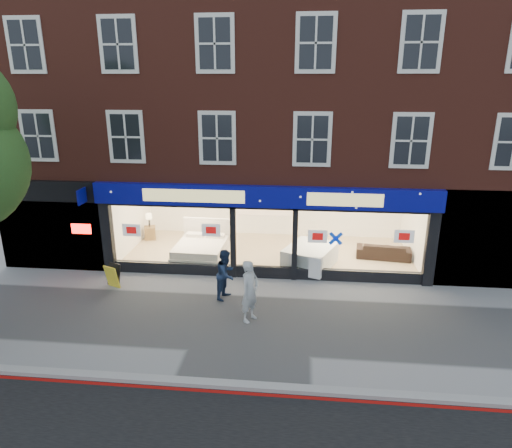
% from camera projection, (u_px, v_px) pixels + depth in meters
% --- Properties ---
extents(ground, '(120.00, 120.00, 0.00)m').
position_uv_depth(ground, '(254.00, 322.00, 12.99)').
color(ground, gray).
rests_on(ground, ground).
extents(kerb_line, '(60.00, 0.10, 0.01)m').
position_uv_depth(kerb_line, '(240.00, 393.00, 10.06)').
color(kerb_line, '#8C0A07').
rests_on(kerb_line, ground).
extents(kerb_stone, '(60.00, 0.25, 0.12)m').
position_uv_depth(kerb_stone, '(241.00, 385.00, 10.23)').
color(kerb_stone, gray).
rests_on(kerb_stone, ground).
extents(showroom_floor, '(11.00, 4.50, 0.10)m').
position_uv_depth(showroom_floor, '(268.00, 253.00, 17.95)').
color(showroom_floor, tan).
rests_on(showroom_floor, ground).
extents(building, '(19.00, 8.26, 10.30)m').
position_uv_depth(building, '(273.00, 76.00, 17.50)').
color(building, maroon).
rests_on(building, ground).
extents(display_bed, '(1.95, 2.33, 1.29)m').
position_uv_depth(display_bed, '(202.00, 249.00, 17.19)').
color(display_bed, silver).
rests_on(display_bed, showroom_floor).
extents(bedside_table, '(0.56, 0.56, 0.55)m').
position_uv_depth(bedside_table, '(150.00, 233.00, 19.27)').
color(bedside_table, brown).
rests_on(bedside_table, showroom_floor).
extents(mattress_stack, '(2.13, 2.34, 0.75)m').
position_uv_depth(mattress_stack, '(310.00, 256.00, 16.48)').
color(mattress_stack, silver).
rests_on(mattress_stack, showroom_floor).
extents(sofa, '(2.08, 1.01, 0.58)m').
position_uv_depth(sofa, '(383.00, 250.00, 17.26)').
color(sofa, black).
rests_on(sofa, showroom_floor).
extents(a_board, '(0.60, 0.50, 0.79)m').
position_uv_depth(a_board, '(113.00, 276.00, 15.06)').
color(a_board, yellow).
rests_on(a_board, ground).
extents(pedestrian_grey, '(0.71, 0.79, 1.82)m').
position_uv_depth(pedestrian_grey, '(250.00, 291.00, 12.84)').
color(pedestrian_grey, '#AAAEB2').
rests_on(pedestrian_grey, ground).
extents(pedestrian_blue, '(0.82, 0.93, 1.61)m').
position_uv_depth(pedestrian_blue, '(226.00, 274.00, 14.20)').
color(pedestrian_blue, '#182644').
rests_on(pedestrian_blue, ground).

